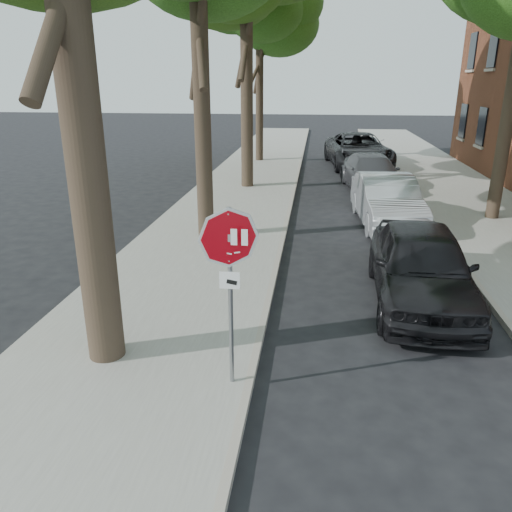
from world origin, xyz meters
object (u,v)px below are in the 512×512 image
(car_d, at_px, (358,150))
(tree_far, at_px, (260,16))
(stop_sign, at_px, (230,264))
(car_a, at_px, (421,266))
(car_b, at_px, (387,201))
(car_c, at_px, (371,173))

(car_d, bearing_deg, tree_far, 161.23)
(stop_sign, height_order, car_a, stop_sign)
(car_a, distance_m, car_b, 5.74)
(car_b, distance_m, car_d, 10.83)
(car_b, bearing_deg, car_d, 86.28)
(tree_far, bearing_deg, stop_sign, -84.54)
(stop_sign, bearing_deg, car_b, 70.29)
(car_a, bearing_deg, car_d, 92.48)
(stop_sign, bearing_deg, car_d, 80.96)
(stop_sign, height_order, tree_far, tree_far)
(car_c, relative_size, car_d, 0.80)
(car_b, bearing_deg, stop_sign, -113.97)
(car_b, xyz_separation_m, car_c, (0.02, 5.04, -0.05))
(car_a, xyz_separation_m, car_b, (0.05, 5.74, -0.03))
(stop_sign, xyz_separation_m, car_a, (3.24, 3.43, -1.16))
(car_b, height_order, car_d, car_d)
(car_a, distance_m, car_d, 16.57)
(tree_far, height_order, car_c, tree_far)
(stop_sign, xyz_separation_m, car_b, (3.28, 9.17, -1.19))
(car_a, bearing_deg, car_c, 91.95)
(car_a, bearing_deg, car_b, 91.82)
(car_a, bearing_deg, stop_sign, -131.09)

